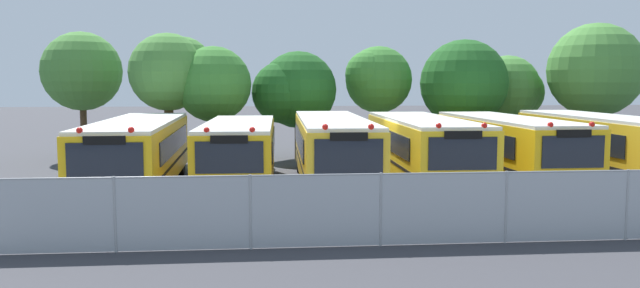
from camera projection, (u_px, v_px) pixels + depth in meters
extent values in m
plane|color=#38383D|center=(376.00, 186.00, 23.43)|extent=(160.00, 160.00, 0.00)
cube|color=yellow|center=(139.00, 152.00, 22.45)|extent=(2.76, 10.89, 2.04)
cube|color=white|center=(138.00, 122.00, 22.34)|extent=(2.71, 10.67, 0.12)
cube|color=black|center=(106.00, 205.00, 17.11)|extent=(2.53, 0.23, 0.36)
cube|color=black|center=(105.00, 161.00, 17.05)|extent=(2.03, 0.11, 0.98)
cube|color=black|center=(175.00, 142.00, 22.86)|extent=(0.26, 8.44, 0.74)
cube|color=black|center=(104.00, 143.00, 22.57)|extent=(0.26, 8.44, 0.74)
cube|color=black|center=(139.00, 163.00, 22.49)|extent=(2.79, 11.00, 0.10)
sphere|color=red|center=(131.00, 130.00, 17.21)|extent=(0.18, 0.18, 0.18)
sphere|color=red|center=(79.00, 130.00, 17.05)|extent=(0.18, 0.18, 0.18)
cube|color=black|center=(104.00, 140.00, 16.98)|extent=(1.12, 0.11, 0.24)
cylinder|color=black|center=(155.00, 196.00, 18.70)|extent=(0.31, 1.01, 1.00)
cylinder|color=black|center=(78.00, 197.00, 18.44)|extent=(0.31, 1.01, 1.00)
cylinder|color=black|center=(181.00, 163.00, 26.24)|extent=(0.31, 1.01, 1.00)
cylinder|color=black|center=(127.00, 164.00, 25.98)|extent=(0.31, 1.01, 1.00)
cube|color=yellow|center=(240.00, 152.00, 22.85)|extent=(2.68, 9.16, 1.96)
cube|color=white|center=(239.00, 124.00, 22.75)|extent=(2.62, 8.98, 0.12)
cube|color=black|center=(230.00, 197.00, 18.34)|extent=(2.47, 0.23, 0.36)
cube|color=black|center=(229.00, 157.00, 18.28)|extent=(1.98, 0.12, 0.94)
cube|color=black|center=(273.00, 143.00, 23.19)|extent=(0.25, 7.09, 0.70)
cube|color=black|center=(206.00, 143.00, 23.04)|extent=(0.25, 7.09, 0.70)
cube|color=black|center=(240.00, 163.00, 22.89)|extent=(2.71, 9.25, 0.10)
sphere|color=red|center=(252.00, 130.00, 18.41)|extent=(0.18, 0.18, 0.18)
sphere|color=red|center=(207.00, 130.00, 18.33)|extent=(0.18, 0.18, 0.18)
cube|color=black|center=(229.00, 139.00, 18.22)|extent=(1.09, 0.11, 0.24)
cylinder|color=black|center=(267.00, 189.00, 19.87)|extent=(0.31, 1.01, 1.00)
cylinder|color=black|center=(199.00, 190.00, 19.74)|extent=(0.31, 1.01, 1.00)
cylinder|color=black|center=(270.00, 165.00, 25.73)|extent=(0.31, 1.01, 1.00)
cylinder|color=black|center=(218.00, 165.00, 25.59)|extent=(0.31, 1.01, 1.00)
cube|color=yellow|center=(332.00, 149.00, 23.31)|extent=(2.68, 11.20, 2.09)
cube|color=white|center=(332.00, 119.00, 23.20)|extent=(2.63, 10.97, 0.12)
cube|color=black|center=(349.00, 200.00, 17.79)|extent=(2.43, 0.23, 0.36)
cube|color=black|center=(349.00, 157.00, 17.72)|extent=(1.95, 0.11, 1.00)
cube|color=black|center=(363.00, 139.00, 23.65)|extent=(0.27, 8.68, 0.75)
cube|color=black|center=(299.00, 139.00, 23.49)|extent=(0.27, 8.68, 0.75)
cube|color=black|center=(332.00, 160.00, 23.35)|extent=(2.71, 11.31, 0.10)
sphere|color=red|center=(371.00, 127.00, 17.85)|extent=(0.18, 0.18, 0.18)
sphere|color=red|center=(325.00, 127.00, 17.77)|extent=(0.18, 0.18, 0.18)
cube|color=black|center=(349.00, 137.00, 17.66)|extent=(1.07, 0.11, 0.24)
cylinder|color=black|center=(377.00, 192.00, 19.33)|extent=(0.31, 1.01, 1.00)
cylinder|color=black|center=(309.00, 193.00, 19.19)|extent=(0.31, 1.01, 1.00)
cylinder|color=black|center=(349.00, 160.00, 27.21)|extent=(0.31, 1.01, 1.00)
cylinder|color=black|center=(300.00, 161.00, 27.07)|extent=(0.31, 1.01, 1.00)
cube|color=yellow|center=(422.00, 148.00, 23.71)|extent=(2.69, 10.13, 2.06)
cube|color=white|center=(422.00, 119.00, 23.60)|extent=(2.64, 9.93, 0.12)
cube|color=black|center=(462.00, 194.00, 18.72)|extent=(2.58, 0.20, 0.36)
cube|color=black|center=(463.00, 154.00, 18.65)|extent=(2.07, 0.09, 0.99)
cube|color=black|center=(453.00, 139.00, 24.07)|extent=(0.17, 7.87, 0.74)
cube|color=black|center=(387.00, 139.00, 23.88)|extent=(0.17, 7.87, 0.74)
cube|color=black|center=(422.00, 159.00, 23.75)|extent=(2.72, 10.23, 0.10)
sphere|color=red|center=(484.00, 126.00, 18.79)|extent=(0.18, 0.18, 0.18)
sphere|color=red|center=(439.00, 126.00, 18.68)|extent=(0.18, 0.18, 0.18)
cube|color=black|center=(463.00, 135.00, 18.58)|extent=(1.14, 0.10, 0.24)
cylinder|color=black|center=(483.00, 187.00, 20.26)|extent=(0.30, 1.00, 1.00)
cylinder|color=black|center=(414.00, 188.00, 20.09)|extent=(0.30, 1.00, 1.00)
cylinder|color=black|center=(429.00, 160.00, 27.10)|extent=(0.30, 1.00, 1.00)
cylinder|color=black|center=(378.00, 161.00, 26.93)|extent=(0.30, 1.00, 1.00)
cube|color=yellow|center=(507.00, 147.00, 23.97)|extent=(2.64, 9.83, 2.06)
cube|color=white|center=(507.00, 119.00, 23.87)|extent=(2.59, 9.63, 0.12)
cube|color=black|center=(572.00, 192.00, 19.15)|extent=(2.48, 0.21, 0.36)
cube|color=black|center=(573.00, 152.00, 19.08)|extent=(1.99, 0.10, 0.99)
cube|color=black|center=(534.00, 138.00, 24.38)|extent=(0.21, 7.63, 0.74)
cube|color=black|center=(473.00, 139.00, 24.10)|extent=(0.21, 7.63, 0.74)
cube|color=black|center=(506.00, 158.00, 24.01)|extent=(2.67, 9.93, 0.10)
sphere|color=red|center=(592.00, 124.00, 19.25)|extent=(0.18, 0.18, 0.18)
sphere|color=red|center=(550.00, 125.00, 19.10)|extent=(0.18, 0.18, 0.18)
cube|color=black|center=(574.00, 134.00, 19.02)|extent=(1.09, 0.10, 0.24)
cylinder|color=black|center=(580.00, 184.00, 20.73)|extent=(0.30, 1.01, 1.00)
cylinder|color=black|center=(518.00, 186.00, 20.49)|extent=(0.30, 1.01, 1.00)
cylinder|color=black|center=(501.00, 160.00, 27.24)|extent=(0.30, 1.01, 1.00)
cylinder|color=black|center=(453.00, 161.00, 26.99)|extent=(0.30, 1.01, 1.00)
cube|color=yellow|center=(600.00, 147.00, 23.94)|extent=(2.36, 9.96, 2.13)
cube|color=white|center=(602.00, 117.00, 23.83)|extent=(2.31, 9.76, 0.12)
cube|color=black|center=(626.00, 137.00, 24.32)|extent=(0.04, 7.77, 0.77)
cube|color=black|center=(567.00, 137.00, 24.09)|extent=(0.04, 7.77, 0.77)
cube|color=black|center=(600.00, 158.00, 23.98)|extent=(2.38, 10.06, 0.10)
cylinder|color=black|center=(628.00, 186.00, 20.39)|extent=(0.28, 1.00, 1.00)
cylinder|color=black|center=(583.00, 160.00, 27.28)|extent=(0.28, 1.00, 1.00)
cylinder|color=black|center=(537.00, 161.00, 27.09)|extent=(0.28, 1.00, 1.00)
cylinder|color=#4C3823|center=(84.00, 130.00, 31.70)|extent=(0.33, 0.33, 2.93)
sphere|color=#478438|center=(82.00, 71.00, 31.41)|extent=(3.94, 3.94, 3.94)
sphere|color=#478438|center=(74.00, 66.00, 31.57)|extent=(2.71, 2.71, 2.71)
cylinder|color=#4C3823|center=(169.00, 132.00, 29.91)|extent=(0.43, 0.43, 2.97)
sphere|color=#478438|center=(168.00, 72.00, 29.64)|extent=(3.67, 3.67, 3.67)
sphere|color=#478438|center=(182.00, 67.00, 30.06)|extent=(2.88, 2.88, 2.88)
cylinder|color=#4C3823|center=(214.00, 138.00, 30.08)|extent=(0.32, 0.32, 2.42)
sphere|color=#387A2D|center=(213.00, 84.00, 29.83)|extent=(3.60, 3.60, 3.60)
sphere|color=#387A2D|center=(219.00, 80.00, 29.68)|extent=(2.34, 2.34, 2.34)
cylinder|color=#4C3823|center=(298.00, 139.00, 31.77)|extent=(0.38, 0.38, 2.04)
sphere|color=#1E561E|center=(298.00, 90.00, 31.53)|extent=(3.86, 3.86, 3.86)
sphere|color=#1E561E|center=(283.00, 92.00, 31.13)|extent=(3.08, 3.08, 3.08)
cylinder|color=#4C3823|center=(378.00, 130.00, 33.27)|extent=(0.28, 0.28, 2.68)
sphere|color=#387A2D|center=(378.00, 80.00, 33.01)|extent=(3.51, 3.51, 3.51)
sphere|color=#387A2D|center=(369.00, 75.00, 32.57)|extent=(2.51, 2.51, 2.51)
cylinder|color=#4C3823|center=(463.00, 137.00, 32.13)|extent=(0.30, 0.30, 2.15)
sphere|color=#1E561E|center=(464.00, 83.00, 31.86)|extent=(4.43, 4.43, 4.43)
sphere|color=#1E561E|center=(469.00, 76.00, 31.92)|extent=(3.09, 3.09, 3.09)
cylinder|color=#4C3823|center=(506.00, 133.00, 34.05)|extent=(0.32, 0.32, 2.24)
sphere|color=#478438|center=(507.00, 88.00, 33.81)|extent=(3.50, 3.50, 3.50)
sphere|color=#478438|center=(518.00, 93.00, 34.28)|extent=(2.78, 2.78, 2.78)
cylinder|color=#4C3823|center=(593.00, 132.00, 32.00)|extent=(0.37, 0.37, 2.69)
sphere|color=#478438|center=(595.00, 70.00, 31.70)|extent=(4.74, 4.74, 4.74)
sphere|color=#478438|center=(608.00, 70.00, 32.01)|extent=(3.28, 3.28, 3.28)
cylinder|color=#9EA0A3|center=(115.00, 215.00, 14.23)|extent=(0.07, 0.07, 1.75)
cylinder|color=#9EA0A3|center=(250.00, 212.00, 14.51)|extent=(0.07, 0.07, 1.75)
cylinder|color=#9EA0A3|center=(381.00, 209.00, 14.80)|extent=(0.07, 0.07, 1.75)
cylinder|color=#9EA0A3|center=(506.00, 207.00, 15.08)|extent=(0.07, 0.07, 1.75)
cylinder|color=#9EA0A3|center=(627.00, 205.00, 15.36)|extent=(0.07, 0.07, 1.75)
cube|color=#ADB2B7|center=(444.00, 208.00, 14.94)|extent=(21.35, 0.02, 1.71)
cylinder|color=#9EA0A3|center=(445.00, 173.00, 14.85)|extent=(21.35, 0.04, 0.04)
cone|color=#EA5914|center=(438.00, 220.00, 16.35)|extent=(0.43, 0.43, 0.57)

